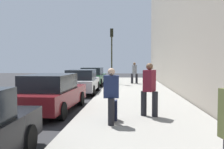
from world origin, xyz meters
name	(u,v)px	position (x,y,z in m)	size (l,w,h in m)	color
ground_plane	(84,93)	(0.00, 0.00, 0.00)	(56.00, 56.00, 0.00)	#28282B
sidewalk	(136,93)	(0.00, -3.30, 0.07)	(28.00, 4.60, 0.15)	gray
lane_stripe_centre	(35,93)	(0.00, 3.20, 0.00)	(28.00, 0.14, 0.01)	gold
parked_car_maroon	(51,93)	(-6.02, 0.26, 0.76)	(4.82, 2.03, 1.51)	black
parked_car_silver	(82,81)	(0.03, 0.13, 0.76)	(4.73, 1.99, 1.51)	black
parked_car_green	(93,76)	(5.82, 0.24, 0.76)	(4.48, 1.96, 1.51)	black
pedestrian_grey_coat	(134,72)	(5.89, -3.34, 1.11)	(0.54, 0.58, 1.80)	black
pedestrian_navy_coat	(111,94)	(-8.41, -2.29, 1.04)	(0.55, 0.46, 1.67)	black
pedestrian_burgundy_coat	(149,88)	(-7.27, -3.51, 1.12)	(0.57, 0.56, 1.81)	black
traffic_light_pole	(112,47)	(5.76, -1.40, 3.28)	(0.35, 0.26, 4.67)	#2D2D19
rolling_suitcase	(114,110)	(-7.94, -2.34, 0.47)	(0.34, 0.22, 1.00)	#191E38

